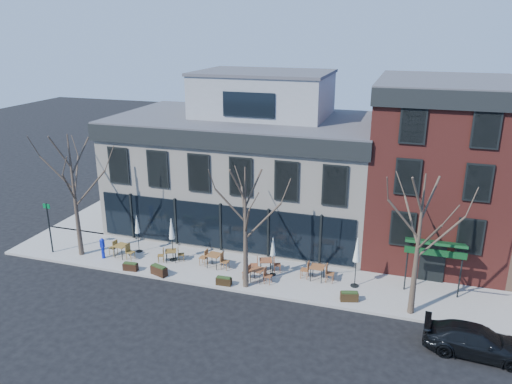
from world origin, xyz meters
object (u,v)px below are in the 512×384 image
(cafe_set_0, at_px, (122,250))
(umbrella_0, at_px, (137,226))
(parked_sedan, at_px, (476,341))
(call_box, at_px, (103,247))

(cafe_set_0, xyz_separation_m, umbrella_0, (0.61, 1.06, 1.26))
(cafe_set_0, relative_size, umbrella_0, 0.79)
(umbrella_0, bearing_deg, cafe_set_0, -119.71)
(parked_sedan, relative_size, cafe_set_0, 2.31)
(call_box, height_order, cafe_set_0, call_box)
(call_box, xyz_separation_m, cafe_set_0, (1.06, 0.47, -0.21))
(umbrella_0, bearing_deg, call_box, -137.44)
(parked_sedan, xyz_separation_m, call_box, (-21.70, 3.10, 0.22))
(umbrella_0, bearing_deg, parked_sedan, -13.03)
(parked_sedan, distance_m, umbrella_0, 20.60)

